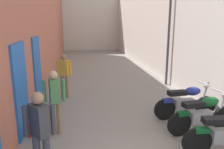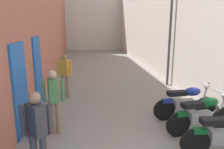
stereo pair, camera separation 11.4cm
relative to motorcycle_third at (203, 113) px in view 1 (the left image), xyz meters
The scene contains 10 objects.
ground_plane 5.36m from the motorcycle_third, 108.47° to the left, with size 35.64×35.64×0.00m, color gray.
building_right 7.66m from the motorcycle_third, 80.83° to the left, with size 0.45×19.64×6.48m.
building_far_end 18.12m from the motorcycle_third, 95.40° to the left, with size 8.26×2.00×5.86m, color beige.
motorcycle_third is the anchor object (origin of this frame).
motorcycle_fourth 0.86m from the motorcycle_third, 89.99° to the left, with size 1.85×0.58×1.04m.
pedestrian_by_doorway 3.80m from the motorcycle_third, 162.42° to the right, with size 0.52×0.39×1.57m.
pedestrian_mid_alley 3.58m from the motorcycle_third, behind, with size 0.52×0.38×1.57m.
pedestrian_further_down 4.69m from the motorcycle_third, 137.78° to the left, with size 0.52×0.32×1.57m.
plastic_crate 3.98m from the motorcycle_third, behind, with size 0.44×0.32×0.28m, color red.
street_lamp 4.98m from the motorcycle_third, 80.56° to the left, with size 0.79×0.18×5.17m.
Camera 1 is at (-1.23, -1.88, 2.65)m, focal length 35.67 mm.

